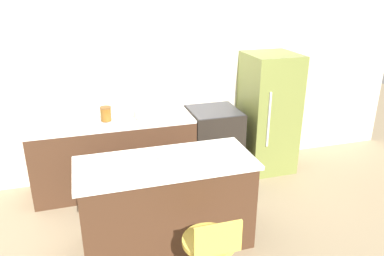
% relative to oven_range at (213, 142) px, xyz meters
% --- Properties ---
extents(ground_plane, '(14.00, 14.00, 0.00)m').
position_rel_oven_range_xyz_m(ground_plane, '(-1.03, -0.35, -0.46)').
color(ground_plane, '#998466').
extents(wall_back, '(8.00, 0.06, 2.60)m').
position_rel_oven_range_xyz_m(wall_back, '(-1.03, 0.36, 0.84)').
color(wall_back, silver).
rests_on(wall_back, ground_plane).
extents(back_counter, '(1.98, 0.65, 0.93)m').
position_rel_oven_range_xyz_m(back_counter, '(-1.33, 0.00, -0.00)').
color(back_counter, '#422819').
rests_on(back_counter, ground_plane).
extents(kitchen_island, '(1.70, 0.73, 0.92)m').
position_rel_oven_range_xyz_m(kitchen_island, '(-0.95, -1.29, -0.00)').
color(kitchen_island, '#422819').
rests_on(kitchen_island, ground_plane).
extents(oven_range, '(0.66, 0.67, 0.93)m').
position_rel_oven_range_xyz_m(oven_range, '(0.00, 0.00, 0.00)').
color(oven_range, black).
rests_on(oven_range, ground_plane).
extents(refrigerator, '(0.66, 0.72, 1.63)m').
position_rel_oven_range_xyz_m(refrigerator, '(0.79, -0.02, 0.35)').
color(refrigerator, olive).
rests_on(refrigerator, ground_plane).
extents(stool_chair, '(0.46, 0.46, 0.81)m').
position_rel_oven_range_xyz_m(stool_chair, '(-0.76, -2.04, -0.08)').
color(stool_chair, '#B7B7BC').
rests_on(stool_chair, ground_plane).
extents(kettle, '(0.16, 0.16, 0.18)m').
position_rel_oven_range_xyz_m(kettle, '(-1.68, -0.01, 0.54)').
color(kettle, silver).
rests_on(kettle, back_counter).
extents(mixing_bowl, '(0.26, 0.26, 0.09)m').
position_rel_oven_range_xyz_m(mixing_bowl, '(-0.93, -0.01, 0.51)').
color(mixing_bowl, '#C1B28E').
rests_on(mixing_bowl, back_counter).
extents(canister_jar, '(0.14, 0.14, 0.17)m').
position_rel_oven_range_xyz_m(canister_jar, '(-1.39, -0.01, 0.55)').
color(canister_jar, brown).
rests_on(canister_jar, back_counter).
extents(fruit_bowl, '(0.29, 0.29, 0.06)m').
position_rel_oven_range_xyz_m(fruit_bowl, '(-0.88, -1.24, 0.49)').
color(fruit_bowl, beige).
rests_on(fruit_bowl, kitchen_island).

